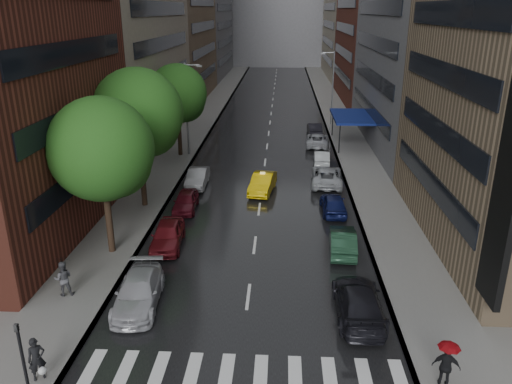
% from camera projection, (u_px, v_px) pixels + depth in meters
% --- Properties ---
extents(ground, '(220.00, 220.00, 0.00)m').
position_uv_depth(ground, '(242.00, 346.00, 22.01)').
color(ground, gray).
rests_on(ground, ground).
extents(road, '(14.00, 140.00, 0.01)m').
position_uv_depth(road, '(271.00, 116.00, 68.86)').
color(road, black).
rests_on(road, ground).
extents(sidewalk_left, '(4.00, 140.00, 0.15)m').
position_uv_depth(sidewalk_left, '(206.00, 115.00, 69.28)').
color(sidewalk_left, gray).
rests_on(sidewalk_left, ground).
extents(sidewalk_right, '(4.00, 140.00, 0.15)m').
position_uv_depth(sidewalk_right, '(336.00, 117.00, 68.38)').
color(sidewalk_right, gray).
rests_on(sidewalk_right, ground).
extents(crosswalk, '(13.15, 2.80, 0.01)m').
position_uv_depth(crosswalk, '(243.00, 377.00, 20.12)').
color(crosswalk, silver).
rests_on(crosswalk, ground).
extents(buildings_right, '(8.05, 109.10, 36.00)m').
position_uv_depth(buildings_right, '(381.00, 1.00, 69.20)').
color(buildings_right, '#937A5B').
rests_on(buildings_right, ground).
extents(building_far, '(40.00, 14.00, 32.00)m').
position_uv_depth(building_far, '(278.00, 0.00, 127.05)').
color(building_far, slate).
rests_on(building_far, ground).
extents(tree_near, '(5.98, 5.98, 9.52)m').
position_uv_depth(tree_near, '(101.00, 149.00, 28.12)').
color(tree_near, '#382619').
rests_on(tree_near, ground).
extents(tree_mid, '(6.45, 6.45, 10.27)m').
position_uv_depth(tree_mid, '(138.00, 114.00, 35.06)').
color(tree_mid, '#382619').
rests_on(tree_mid, ground).
extents(tree_far, '(5.74, 5.74, 9.14)m').
position_uv_depth(tree_far, '(177.00, 94.00, 48.16)').
color(tree_far, '#382619').
rests_on(tree_far, ground).
extents(taxi, '(2.28, 4.83, 1.53)m').
position_uv_depth(taxi, '(263.00, 183.00, 40.20)').
color(taxi, yellow).
rests_on(taxi, ground).
extents(parked_cars_left, '(2.46, 22.75, 1.56)m').
position_uv_depth(parked_cars_left, '(172.00, 227.00, 32.22)').
color(parked_cars_left, '#A9A9AE').
rests_on(parked_cars_left, ground).
extents(parked_cars_right, '(2.80, 42.08, 1.57)m').
position_uv_depth(parked_cars_right, '(328.00, 182.00, 40.65)').
color(parked_cars_right, black).
rests_on(parked_cars_right, ground).
extents(ped_bag_walker, '(0.80, 0.75, 1.84)m').
position_uv_depth(ped_bag_walker, '(37.00, 360.00, 19.55)').
color(ped_bag_walker, black).
rests_on(ped_bag_walker, sidewalk_left).
extents(ped_black_umbrella, '(1.08, 0.98, 2.09)m').
position_uv_depth(ped_black_umbrella, '(62.00, 274.00, 25.24)').
color(ped_black_umbrella, '#4B4C51').
rests_on(ped_black_umbrella, sidewalk_left).
extents(ped_red_umbrella, '(1.13, 0.82, 2.01)m').
position_uv_depth(ped_red_umbrella, '(447.00, 361.00, 19.07)').
color(ped_red_umbrella, black).
rests_on(ped_red_umbrella, sidewalk_right).
extents(traffic_light, '(0.18, 0.15, 3.45)m').
position_uv_depth(traffic_light, '(22.00, 356.00, 17.93)').
color(traffic_light, black).
rests_on(traffic_light, sidewalk_left).
extents(street_lamp_left, '(1.74, 0.22, 9.00)m').
position_uv_depth(street_lamp_left, '(187.00, 107.00, 48.82)').
color(street_lamp_left, gray).
rests_on(street_lamp_left, sidewalk_left).
extents(street_lamp_right, '(1.74, 0.22, 9.00)m').
position_uv_depth(street_lamp_right, '(332.00, 86.00, 62.10)').
color(street_lamp_right, gray).
rests_on(street_lamp_right, sidewalk_right).
extents(awning, '(4.00, 8.00, 3.12)m').
position_uv_depth(awning, '(352.00, 117.00, 53.27)').
color(awning, navy).
rests_on(awning, sidewalk_right).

